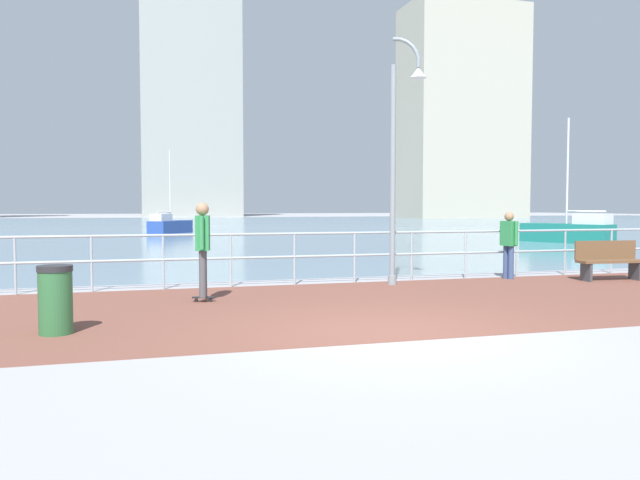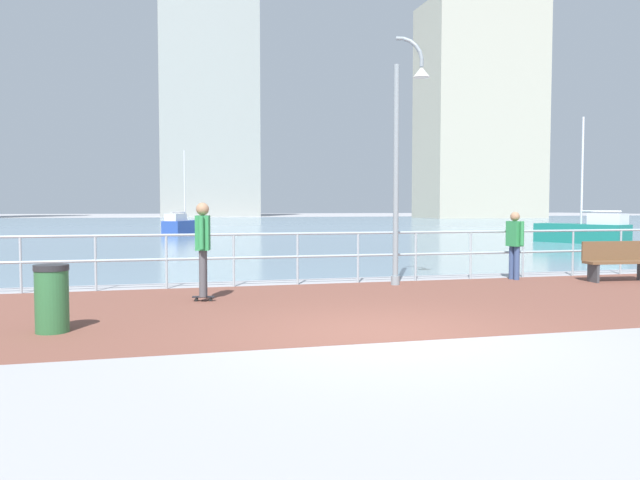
{
  "view_description": "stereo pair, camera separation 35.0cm",
  "coord_description": "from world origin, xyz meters",
  "px_view_note": "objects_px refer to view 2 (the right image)",
  "views": [
    {
      "loc": [
        -3.31,
        -7.82,
        1.72
      ],
      "look_at": [
        -0.06,
        3.29,
        1.1
      ],
      "focal_mm": 35.16,
      "sensor_mm": 36.0,
      "label": 1
    },
    {
      "loc": [
        -2.97,
        -7.91,
        1.72
      ],
      "look_at": [
        -0.06,
        3.29,
        1.1
      ],
      "focal_mm": 35.16,
      "sensor_mm": 36.0,
      "label": 2
    }
  ],
  "objects_px": {
    "trash_bin": "(52,298)",
    "park_bench": "(617,261)",
    "lamppost": "(403,149)",
    "skateboarder": "(203,242)",
    "sailboat_white": "(184,225)",
    "sailboat_blue": "(584,231)",
    "bystander": "(515,240)"
  },
  "relations": [
    {
      "from": "bystander",
      "to": "trash_bin",
      "type": "relative_size",
      "value": 1.72
    },
    {
      "from": "sailboat_white",
      "to": "sailboat_blue",
      "type": "bearing_deg",
      "value": -42.06
    },
    {
      "from": "sailboat_white",
      "to": "sailboat_blue",
      "type": "xyz_separation_m",
      "value": [
        17.79,
        -16.06,
        0.06
      ]
    },
    {
      "from": "bystander",
      "to": "park_bench",
      "type": "bearing_deg",
      "value": -23.74
    },
    {
      "from": "lamppost",
      "to": "skateboarder",
      "type": "xyz_separation_m",
      "value": [
        -4.38,
        -1.23,
        -1.89
      ]
    },
    {
      "from": "trash_bin",
      "to": "sailboat_blue",
      "type": "distance_m",
      "value": 26.43
    },
    {
      "from": "lamppost",
      "to": "bystander",
      "type": "distance_m",
      "value": 3.61
    },
    {
      "from": "trash_bin",
      "to": "park_bench",
      "type": "distance_m",
      "value": 12.0
    },
    {
      "from": "skateboarder",
      "to": "park_bench",
      "type": "xyz_separation_m",
      "value": [
        9.41,
        0.66,
        -0.6
      ]
    },
    {
      "from": "skateboarder",
      "to": "bystander",
      "type": "xyz_separation_m",
      "value": [
        7.33,
        1.58,
        -0.15
      ]
    },
    {
      "from": "bystander",
      "to": "trash_bin",
      "type": "bearing_deg",
      "value": -157.57
    },
    {
      "from": "park_bench",
      "to": "sailboat_white",
      "type": "xyz_separation_m",
      "value": [
        -8.55,
        29.28,
        0.03
      ]
    },
    {
      "from": "lamppost",
      "to": "park_bench",
      "type": "xyz_separation_m",
      "value": [
        5.04,
        -0.57,
        -2.5
      ]
    },
    {
      "from": "park_bench",
      "to": "sailboat_blue",
      "type": "height_order",
      "value": "sailboat_blue"
    },
    {
      "from": "sailboat_white",
      "to": "park_bench",
      "type": "bearing_deg",
      "value": -73.72
    },
    {
      "from": "bystander",
      "to": "park_bench",
      "type": "relative_size",
      "value": 0.98
    },
    {
      "from": "bystander",
      "to": "sailboat_blue",
      "type": "height_order",
      "value": "sailboat_blue"
    },
    {
      "from": "skateboarder",
      "to": "trash_bin",
      "type": "relative_size",
      "value": 1.93
    },
    {
      "from": "bystander",
      "to": "sailboat_white",
      "type": "height_order",
      "value": "sailboat_white"
    },
    {
      "from": "trash_bin",
      "to": "sailboat_white",
      "type": "relative_size",
      "value": 0.17
    },
    {
      "from": "bystander",
      "to": "sailboat_white",
      "type": "bearing_deg",
      "value": 102.85
    },
    {
      "from": "lamppost",
      "to": "sailboat_blue",
      "type": "height_order",
      "value": "sailboat_blue"
    },
    {
      "from": "lamppost",
      "to": "bystander",
      "type": "height_order",
      "value": "lamppost"
    },
    {
      "from": "park_bench",
      "to": "trash_bin",
      "type": "bearing_deg",
      "value": -165.44
    },
    {
      "from": "lamppost",
      "to": "sailboat_blue",
      "type": "distance_m",
      "value": 19.23
    },
    {
      "from": "lamppost",
      "to": "bystander",
      "type": "xyz_separation_m",
      "value": [
        2.95,
        0.35,
        -2.04
      ]
    },
    {
      "from": "skateboarder",
      "to": "park_bench",
      "type": "relative_size",
      "value": 1.1
    },
    {
      "from": "skateboarder",
      "to": "sailboat_blue",
      "type": "xyz_separation_m",
      "value": [
        18.66,
        13.88,
        -0.52
      ]
    },
    {
      "from": "trash_bin",
      "to": "park_bench",
      "type": "xyz_separation_m",
      "value": [
        11.61,
        3.02,
        0.01
      ]
    },
    {
      "from": "sailboat_blue",
      "to": "lamppost",
      "type": "bearing_deg",
      "value": -138.47
    },
    {
      "from": "sailboat_white",
      "to": "sailboat_blue",
      "type": "height_order",
      "value": "sailboat_blue"
    },
    {
      "from": "bystander",
      "to": "trash_bin",
      "type": "xyz_separation_m",
      "value": [
        -9.53,
        -3.93,
        -0.47
      ]
    }
  ]
}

